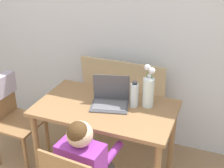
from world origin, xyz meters
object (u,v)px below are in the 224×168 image
(chair_spare, at_px, (7,106))
(laptop, at_px, (110,98))
(water_bottle, at_px, (134,95))
(person_seated, at_px, (86,163))
(flower_vase, at_px, (148,89))

(chair_spare, relative_size, laptop, 2.41)
(water_bottle, bearing_deg, chair_spare, -173.96)
(person_seated, relative_size, flower_vase, 2.72)
(person_seated, bearing_deg, chair_spare, -20.31)
(chair_spare, bearing_deg, flower_vase, -79.91)
(person_seated, xyz_separation_m, laptop, (-0.05, 0.59, 0.20))
(person_seated, xyz_separation_m, water_bottle, (0.14, 0.62, 0.25))
(chair_spare, height_order, water_bottle, water_bottle)
(chair_spare, bearing_deg, laptop, -82.21)
(person_seated, height_order, water_bottle, person_seated)
(flower_vase, bearing_deg, chair_spare, -172.35)
(laptop, height_order, flower_vase, flower_vase)
(flower_vase, bearing_deg, water_bottle, -154.90)
(person_seated, bearing_deg, water_bottle, -97.86)
(flower_vase, distance_m, water_bottle, 0.12)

